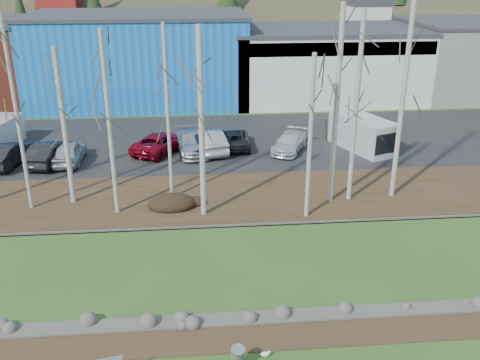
{
  "coord_description": "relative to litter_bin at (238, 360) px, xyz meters",
  "views": [
    {
      "loc": [
        -1.06,
        -13.77,
        12.76
      ],
      "look_at": [
        1.18,
        11.14,
        2.5
      ],
      "focal_mm": 40.0,
      "sensor_mm": 36.0,
      "label": 1
    }
  ],
  "objects": [
    {
      "name": "near_bank_rocks",
      "position": [
        -0.15,
        2.67,
        -0.4
      ],
      "size": [
        80.0,
        0.8,
        0.5
      ],
      "primitive_type": null,
      "color": "#47423D",
      "rests_on": "ground"
    },
    {
      "name": "car_7",
      "position": [
        5.58,
        21.65,
        0.38
      ],
      "size": [
        3.56,
        4.76,
        1.28
      ],
      "primitive_type": "imported",
      "rotation": [
        0.0,
        0.0,
        -0.45
      ],
      "color": "silver",
      "rests_on": "parking_lot"
    },
    {
      "name": "car_4",
      "position": [
        -0.73,
        21.84,
        0.5
      ],
      "size": [
        3.3,
        4.84,
        1.53
      ],
      "primitive_type": "imported",
      "rotation": [
        0.0,
        0.0,
        -0.37
      ],
      "color": "#1A1C51",
      "rests_on": "parking_lot"
    },
    {
      "name": "car_1",
      "position": [
        -10.93,
        20.54,
        0.5
      ],
      "size": [
        2.42,
        4.84,
        1.53
      ],
      "primitive_type": "imported",
      "rotation": [
        0.0,
        0.0,
        2.96
      ],
      "color": "black",
      "rests_on": "parking_lot"
    },
    {
      "name": "car_2",
      "position": [
        -3.66,
        22.24,
        0.43
      ],
      "size": [
        4.43,
        5.48,
        1.39
      ],
      "primitive_type": "imported",
      "rotation": [
        0.0,
        0.0,
        2.64
      ],
      "color": "maroon",
      "rests_on": "parking_lot"
    },
    {
      "name": "birch_7",
      "position": [
        6.39,
        12.98,
        5.14
      ],
      "size": [
        0.29,
        0.29,
        10.78
      ],
      "color": "#BBB5A8",
      "rests_on": "far_bank"
    },
    {
      "name": "building_blue",
      "position": [
        -6.15,
        38.57,
        3.75
      ],
      "size": [
        20.4,
        12.24,
        8.3
      ],
      "color": "#0C5FB4",
      "rests_on": "ground"
    },
    {
      "name": "birch_1",
      "position": [
        -10.29,
        13.46,
        5.8
      ],
      "size": [
        0.2,
        0.2,
        12.1
      ],
      "color": "#BBB5A8",
      "rests_on": "far_bank"
    },
    {
      "name": "car_5",
      "position": [
        -0.19,
        22.09,
        0.54
      ],
      "size": [
        2.73,
        5.12,
        1.6
      ],
      "primitive_type": "imported",
      "rotation": [
        0.0,
        0.0,
        3.36
      ],
      "color": "#B7B7B9",
      "rests_on": "parking_lot"
    },
    {
      "name": "building_grey",
      "position": [
        27.85,
        38.57,
        3.25
      ],
      "size": [
        14.28,
        12.24,
        7.3
      ],
      "color": "slate",
      "rests_on": "ground"
    },
    {
      "name": "birch_9",
      "position": [
        10.13,
        13.33,
        6.27
      ],
      "size": [
        0.28,
        0.28,
        13.05
      ],
      "color": "#BBB5A8",
      "rests_on": "far_bank"
    },
    {
      "name": "dirt_strip",
      "position": [
        -0.15,
        1.67,
        -0.39
      ],
      "size": [
        80.0,
        1.8,
        0.03
      ],
      "primitive_type": "cube",
      "color": "#382616",
      "rests_on": "ground"
    },
    {
      "name": "river",
      "position": [
        -0.15,
        6.77,
        -0.4
      ],
      "size": [
        80.0,
        8.0,
        0.9
      ],
      "primitive_type": null,
      "color": "black",
      "rests_on": "ground"
    },
    {
      "name": "car_6",
      "position": [
        1.71,
        22.86,
        0.37
      ],
      "size": [
        2.26,
        4.64,
        1.27
      ],
      "primitive_type": "imported",
      "rotation": [
        0.0,
        0.0,
        3.11
      ],
      "color": "black",
      "rests_on": "parking_lot"
    },
    {
      "name": "birch_5",
      "position": [
        -2.6,
        14.21,
        4.63
      ],
      "size": [
        0.2,
        0.2,
        9.76
      ],
      "color": "#BBB5A8",
      "rests_on": "far_bank"
    },
    {
      "name": "car_0",
      "position": [
        -9.62,
        20.63,
        0.47
      ],
      "size": [
        1.79,
        4.32,
        1.46
      ],
      "primitive_type": "imported",
      "rotation": [
        0.0,
        0.0,
        3.13
      ],
      "color": "#BCBDBE",
      "rests_on": "parking_lot"
    },
    {
      "name": "birch_4",
      "position": [
        -0.82,
        11.82,
        4.69
      ],
      "size": [
        0.3,
        0.3,
        9.88
      ],
      "color": "#BBB5A8",
      "rests_on": "far_bank"
    },
    {
      "name": "birch_6",
      "position": [
        4.63,
        11.13,
        4.05
      ],
      "size": [
        0.23,
        0.23,
        8.6
      ],
      "color": "#BBB5A8",
      "rests_on": "far_bank"
    },
    {
      "name": "birch_8",
      "position": [
        7.49,
        13.06,
        4.97
      ],
      "size": [
        0.26,
        0.26,
        10.44
      ],
      "color": "#BBB5A8",
      "rests_on": "far_bank"
    },
    {
      "name": "van_white",
      "position": [
        10.96,
        21.45,
        0.9
      ],
      "size": [
        4.01,
        5.75,
        2.32
      ],
      "rotation": [
        0.0,
        0.0,
        0.38
      ],
      "color": "white",
      "rests_on": "parking_lot"
    },
    {
      "name": "dirt_mound",
      "position": [
        -2.59,
        12.87,
        0.01
      ],
      "size": [
        2.68,
        1.89,
        0.52
      ],
      "primitive_type": "ellipsoid",
      "color": "black",
      "rests_on": "far_bank"
    },
    {
      "name": "parking_lot",
      "position": [
        -0.15,
        24.57,
        -0.33
      ],
      "size": [
        80.0,
        14.0,
        0.14
      ],
      "primitive_type": "cube",
      "color": "black",
      "rests_on": "ground"
    },
    {
      "name": "car_8",
      "position": [
        -13.56,
        20.54,
        0.5
      ],
      "size": [
        2.42,
        4.84,
        1.53
      ],
      "primitive_type": "imported",
      "rotation": [
        0.0,
        0.0,
        2.96
      ],
      "color": "black",
      "rests_on": "parking_lot"
    },
    {
      "name": "building_white",
      "position": [
        11.85,
        38.55,
        3.01
      ],
      "size": [
        18.36,
        12.24,
        6.8
      ],
      "color": "silver",
      "rests_on": "ground"
    },
    {
      "name": "seagull",
      "position": [
        1.0,
        0.49,
        -0.25
      ],
      "size": [
        0.38,
        0.18,
        0.27
      ],
      "rotation": [
        0.0,
        0.0,
        0.01
      ],
      "color": "gold",
      "rests_on": "ground"
    },
    {
      "name": "litter_bin",
      "position": [
        0.0,
        0.0,
        0.0
      ],
      "size": [
        0.62,
        0.62,
        0.8
      ],
      "primitive_type": "cylinder",
      "rotation": [
        0.0,
        0.0,
        0.43
      ],
      "color": "#B1B4B6",
      "rests_on": "ground"
    },
    {
      "name": "far_bank",
      "position": [
        -0.15,
        14.07,
        -0.33
      ],
      "size": [
        80.0,
        7.0,
        0.15
      ],
      "primitive_type": "cube",
      "color": "#382616",
      "rests_on": "ground"
    },
    {
      "name": "birch_3",
      "position": [
        -5.49,
        12.48,
        4.59
      ],
      "size": [
        0.24,
        0.24,
        9.68
      ],
      "color": "#BBB5A8",
      "rests_on": "far_bank"
    },
    {
      "name": "far_bank_rocks",
      "position": [
        -0.15,
        10.87,
        -0.4
      ],
      "size": [
        80.0,
        0.8,
        0.46
      ],
      "primitive_type": null,
      "color": "#47423D",
      "rests_on": "ground"
    },
    {
      "name": "car_3",
      "position": [
        -1.41,
        21.95,
        0.46
      ],
      "size": [
        2.76,
        5.22,
        1.44
      ],
      "primitive_type": "imported",
      "rotation": [
        0.0,
        0.0,
        0.15
      ],
      "color": "#9FA4A7",
      "rests_on": "parking_lot"
    },
    {
      "name": "birch_2",
      "position": [
        -8.14,
        14.07,
        4.06
      ],
      "size": [
        0.28,
        0.28,
        8.63
      ],
      "color": "#BBB5A8",
      "rests_on": "far_bank"
    }
  ]
}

